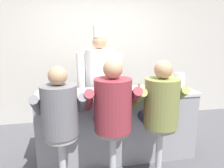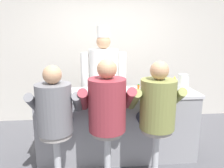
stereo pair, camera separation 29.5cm
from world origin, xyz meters
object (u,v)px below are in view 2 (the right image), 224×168
coffee_mug_white (96,92)px  diner_seated_maroon (107,108)px  ketchup_bottle_red (159,85)px  diner_seated_grey (55,112)px  mustard_bottle_yellow (174,85)px  breakfast_plate (65,95)px  cook_in_whites_near (104,79)px  hot_sauce_bottle_orange (138,90)px  cereal_bowl (85,95)px  water_pitcher_clear (183,82)px  diner_seated_olive (157,108)px

coffee_mug_white → diner_seated_maroon: 0.48m
ketchup_bottle_red → diner_seated_maroon: (-0.73, -0.47, -0.14)m
diner_seated_maroon → diner_seated_grey: bearing=-179.7°
mustard_bottle_yellow → breakfast_plate: size_ratio=0.96×
diner_seated_maroon → cook_in_whites_near: 1.19m
ketchup_bottle_red → cook_in_whites_near: size_ratio=0.13×
hot_sauce_bottle_orange → cereal_bowl: (-0.69, -0.03, -0.05)m
diner_seated_grey → cook_in_whites_near: size_ratio=0.77×
water_pitcher_clear → diner_seated_grey: (-1.68, -0.60, -0.17)m
ketchup_bottle_red → mustard_bottle_yellow: bearing=0.1°
mustard_bottle_yellow → hot_sauce_bottle_orange: bearing=-173.1°
coffee_mug_white → diner_seated_maroon: size_ratio=0.08×
cereal_bowl → coffee_mug_white: coffee_mug_white is taller
ketchup_bottle_red → cereal_bowl: bearing=-174.9°
diner_seated_olive → cook_in_whites_near: size_ratio=0.78×
breakfast_plate → cereal_bowl: 0.27m
cook_in_whites_near → cereal_bowl: bearing=-109.5°
cereal_bowl → diner_seated_olive: (0.82, -0.38, -0.06)m
hot_sauce_bottle_orange → water_pitcher_clear: 0.70m
water_pitcher_clear → cook_in_whites_near: size_ratio=0.12×
ketchup_bottle_red → cook_in_whites_near: cook_in_whites_near is taller
cereal_bowl → diner_seated_olive: 0.91m
water_pitcher_clear → diner_seated_olive: size_ratio=0.16×
diner_seated_grey → diner_seated_maroon: size_ratio=0.96×
ketchup_bottle_red → diner_seated_grey: (-1.30, -0.47, -0.17)m
breakfast_plate → cook_in_whites_near: cook_in_whites_near is taller
water_pitcher_clear → diner_seated_olive: diner_seated_olive is taller
mustard_bottle_yellow → diner_seated_olive: size_ratio=0.16×
water_pitcher_clear → mustard_bottle_yellow: bearing=-143.2°
mustard_bottle_yellow → water_pitcher_clear: (0.17, 0.13, 0.01)m
cereal_bowl → breakfast_plate: bearing=160.6°
ketchup_bottle_red → cook_in_whites_near: bearing=134.0°
water_pitcher_clear → cook_in_whites_near: cook_in_whites_near is taller
mustard_bottle_yellow → cereal_bowl: mustard_bottle_yellow is taller
ketchup_bottle_red → water_pitcher_clear: size_ratio=1.07×
hot_sauce_bottle_orange → coffee_mug_white: (-0.55, 0.06, -0.03)m
breakfast_plate → cook_in_whites_near: 0.90m
mustard_bottle_yellow → coffee_mug_white: bearing=-179.7°
cereal_bowl → cook_in_whites_near: 0.86m
mustard_bottle_yellow → water_pitcher_clear: same height
hot_sauce_bottle_orange → water_pitcher_clear: (0.67, 0.19, 0.05)m
diner_seated_grey → diner_seated_olive: bearing=0.1°
mustard_bottle_yellow → coffee_mug_white: (-1.05, -0.01, -0.06)m
cereal_bowl → diner_seated_grey: bearing=-129.3°
ketchup_bottle_red → mustard_bottle_yellow: 0.21m
water_pitcher_clear → diner_seated_olive: (-0.55, -0.60, -0.16)m
hot_sauce_bottle_orange → cook_in_whites_near: (-0.41, 0.78, -0.01)m
cereal_bowl → diner_seated_grey: diner_seated_grey is taller
cereal_bowl → mustard_bottle_yellow: bearing=4.2°
breakfast_plate → diner_seated_maroon: bearing=-43.0°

